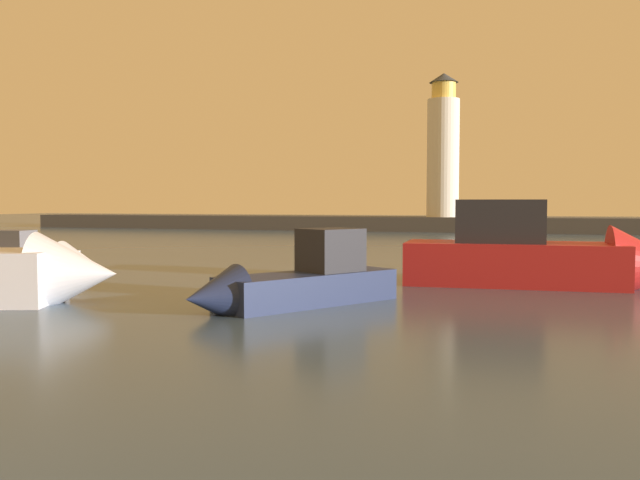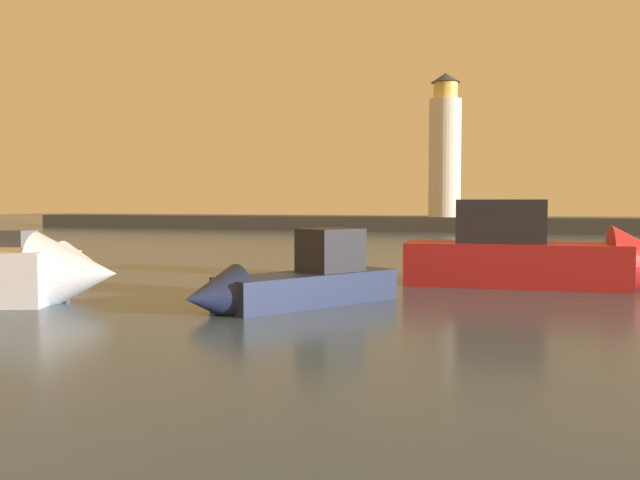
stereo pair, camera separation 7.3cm
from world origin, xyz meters
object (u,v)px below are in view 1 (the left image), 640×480
object	(u,v)px
lighthouse	(443,149)
motorboat_3	(551,257)
motorboat_1	(289,283)
motorboat_0	(41,257)

from	to	relation	value
lighthouse	motorboat_3	xyz separation A→B (m)	(8.75, -41.57, -6.94)
lighthouse	motorboat_1	xyz separation A→B (m)	(1.76, -48.48, -7.28)
motorboat_1	motorboat_0	bearing A→B (deg)	153.70
lighthouse	motorboat_3	world-z (taller)	lighthouse
lighthouse	motorboat_0	bearing A→B (deg)	-106.22
lighthouse	motorboat_0	size ratio (longest dim) A/B	2.43
lighthouse	motorboat_1	size ratio (longest dim) A/B	2.16
motorboat_3	lighthouse	bearing A→B (deg)	101.89
motorboat_0	motorboat_3	world-z (taller)	motorboat_3
lighthouse	motorboat_3	bearing A→B (deg)	-78.11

